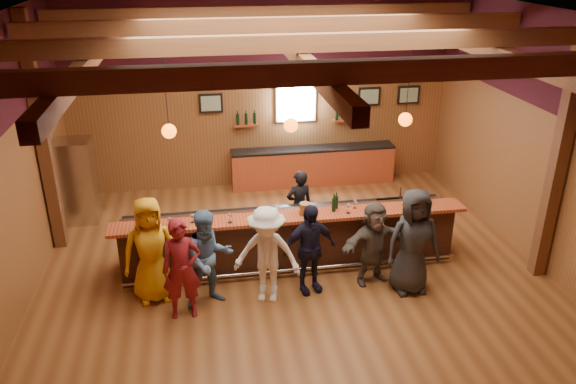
% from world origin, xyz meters
% --- Properties ---
extents(room, '(9.04, 9.00, 4.52)m').
position_xyz_m(room, '(0.00, 0.06, 3.21)').
color(room, brown).
rests_on(room, ground).
extents(bar_counter, '(6.30, 1.07, 1.11)m').
position_xyz_m(bar_counter, '(0.02, 0.15, 0.52)').
color(bar_counter, black).
rests_on(bar_counter, ground).
extents(back_bar_cabinet, '(4.00, 0.52, 0.95)m').
position_xyz_m(back_bar_cabinet, '(1.20, 3.72, 0.48)').
color(back_bar_cabinet, '#9B381C').
rests_on(back_bar_cabinet, ground).
extents(window, '(0.95, 0.09, 0.95)m').
position_xyz_m(window, '(0.80, 3.95, 2.05)').
color(window, silver).
rests_on(window, room).
extents(framed_pictures, '(5.35, 0.05, 0.45)m').
position_xyz_m(framed_pictures, '(1.67, 3.94, 2.10)').
color(framed_pictures, black).
rests_on(framed_pictures, room).
extents(wine_shelves, '(3.00, 0.18, 0.30)m').
position_xyz_m(wine_shelves, '(0.80, 3.88, 1.62)').
color(wine_shelves, '#9B381C').
rests_on(wine_shelves, room).
extents(pendant_lights, '(4.24, 0.24, 1.37)m').
position_xyz_m(pendant_lights, '(0.00, 0.00, 2.71)').
color(pendant_lights, black).
rests_on(pendant_lights, room).
extents(stainless_fridge, '(0.70, 0.70, 1.80)m').
position_xyz_m(stainless_fridge, '(-4.10, 2.60, 0.90)').
color(stainless_fridge, silver).
rests_on(stainless_fridge, ground).
extents(customer_orange, '(0.97, 0.71, 1.83)m').
position_xyz_m(customer_orange, '(-2.43, -0.66, 0.91)').
color(customer_orange, orange).
rests_on(customer_orange, ground).
extents(customer_redvest, '(0.63, 0.43, 1.69)m').
position_xyz_m(customer_redvest, '(-1.93, -1.22, 0.84)').
color(customer_redvest, maroon).
rests_on(customer_redvest, ground).
extents(customer_denim, '(0.96, 0.83, 1.68)m').
position_xyz_m(customer_denim, '(-1.50, -0.96, 0.84)').
color(customer_denim, '#5176A2').
rests_on(customer_denim, ground).
extents(customer_white, '(1.24, 0.94, 1.70)m').
position_xyz_m(customer_white, '(-0.57, -1.02, 0.85)').
color(customer_white, white).
rests_on(customer_white, ground).
extents(customer_navy, '(1.01, 0.61, 1.61)m').
position_xyz_m(customer_navy, '(0.16, -0.86, 0.81)').
color(customer_navy, black).
rests_on(customer_navy, ground).
extents(customer_brown, '(1.47, 0.80, 1.51)m').
position_xyz_m(customer_brown, '(1.32, -0.77, 0.76)').
color(customer_brown, '#534A42').
rests_on(customer_brown, ground).
extents(customer_dark, '(0.92, 0.61, 1.87)m').
position_xyz_m(customer_dark, '(1.87, -1.13, 0.93)').
color(customer_dark, '#272729').
rests_on(customer_dark, ground).
extents(bartender, '(0.61, 0.47, 1.49)m').
position_xyz_m(bartender, '(0.33, 0.95, 0.74)').
color(bartender, black).
rests_on(bartender, ground).
extents(ice_bucket, '(0.20, 0.20, 0.21)m').
position_xyz_m(ice_bucket, '(0.22, -0.18, 1.22)').
color(ice_bucket, olive).
rests_on(ice_bucket, bar_counter).
extents(bottle_a, '(0.07, 0.07, 0.33)m').
position_xyz_m(bottle_a, '(0.75, -0.13, 1.24)').
color(bottle_a, black).
rests_on(bottle_a, bar_counter).
extents(bottle_b, '(0.07, 0.07, 0.31)m').
position_xyz_m(bottle_b, '(0.82, -0.02, 1.23)').
color(bottle_b, black).
rests_on(bottle_b, bar_counter).
extents(glass_a, '(0.08, 0.08, 0.19)m').
position_xyz_m(glass_a, '(-2.49, -0.15, 1.25)').
color(glass_a, silver).
rests_on(glass_a, bar_counter).
extents(glass_b, '(0.08, 0.08, 0.18)m').
position_xyz_m(glass_b, '(-2.11, -0.25, 1.24)').
color(glass_b, silver).
rests_on(glass_b, bar_counter).
extents(glass_c, '(0.07, 0.07, 0.16)m').
position_xyz_m(glass_c, '(-1.73, -0.16, 1.22)').
color(glass_c, silver).
rests_on(glass_c, bar_counter).
extents(glass_d, '(0.08, 0.08, 0.18)m').
position_xyz_m(glass_d, '(-1.10, -0.27, 1.24)').
color(glass_d, silver).
rests_on(glass_d, bar_counter).
extents(glass_e, '(0.07, 0.07, 0.16)m').
position_xyz_m(glass_e, '(-0.39, -0.16, 1.22)').
color(glass_e, silver).
rests_on(glass_e, bar_counter).
extents(glass_f, '(0.08, 0.08, 0.19)m').
position_xyz_m(glass_f, '(0.99, -0.26, 1.24)').
color(glass_f, silver).
rests_on(glass_f, bar_counter).
extents(glass_g, '(0.07, 0.07, 0.16)m').
position_xyz_m(glass_g, '(1.16, -0.07, 1.23)').
color(glass_g, silver).
rests_on(glass_g, bar_counter).
extents(glass_h, '(0.09, 0.09, 0.20)m').
position_xyz_m(glass_h, '(2.08, -0.13, 1.25)').
color(glass_h, silver).
rests_on(glass_h, bar_counter).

